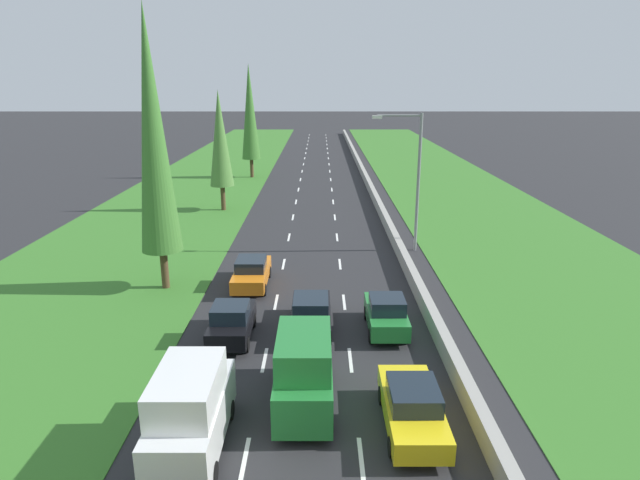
{
  "coord_description": "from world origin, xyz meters",
  "views": [
    {
      "loc": [
        0.51,
        1.33,
        10.9
      ],
      "look_at": [
        0.44,
        34.4,
        1.15
      ],
      "focal_mm": 30.28,
      "sensor_mm": 36.0,
      "label": 1
    }
  ],
  "objects_px": {
    "black_sedan_centre_lane": "(312,314)",
    "poplar_tree_second": "(154,133)",
    "green_van_centre_lane": "(305,370)",
    "white_van_left_lane": "(192,410)",
    "green_hatchback_right_lane": "(387,314)",
    "yellow_sedan_right_lane": "(413,407)",
    "black_hatchback_left_lane": "(233,322)",
    "orange_sedan_left_lane": "(253,272)",
    "poplar_tree_third": "(221,139)",
    "poplar_tree_fourth": "(251,112)",
    "street_light_mast": "(415,173)"
  },
  "relations": [
    {
      "from": "black_sedan_centre_lane",
      "to": "poplar_tree_third",
      "type": "xyz_separation_m",
      "value": [
        -8.08,
        23.84,
        5.37
      ]
    },
    {
      "from": "yellow_sedan_right_lane",
      "to": "green_hatchback_right_lane",
      "type": "bearing_deg",
      "value": 89.97
    },
    {
      "from": "black_hatchback_left_lane",
      "to": "poplar_tree_fourth",
      "type": "distance_m",
      "value": 42.38
    },
    {
      "from": "yellow_sedan_right_lane",
      "to": "street_light_mast",
      "type": "xyz_separation_m",
      "value": [
        3.05,
        19.43,
        4.42
      ]
    },
    {
      "from": "green_van_centre_lane",
      "to": "orange_sedan_left_lane",
      "type": "relative_size",
      "value": 1.09
    },
    {
      "from": "street_light_mast",
      "to": "orange_sedan_left_lane",
      "type": "bearing_deg",
      "value": -145.83
    },
    {
      "from": "black_hatchback_left_lane",
      "to": "black_sedan_centre_lane",
      "type": "relative_size",
      "value": 0.87
    },
    {
      "from": "black_sedan_centre_lane",
      "to": "yellow_sedan_right_lane",
      "type": "bearing_deg",
      "value": -65.0
    },
    {
      "from": "white_van_left_lane",
      "to": "green_hatchback_right_lane",
      "type": "distance_m",
      "value": 10.76
    },
    {
      "from": "poplar_tree_second",
      "to": "poplar_tree_fourth",
      "type": "bearing_deg",
      "value": 89.3
    },
    {
      "from": "white_van_left_lane",
      "to": "poplar_tree_second",
      "type": "height_order",
      "value": "poplar_tree_second"
    },
    {
      "from": "green_hatchback_right_lane",
      "to": "poplar_tree_second",
      "type": "bearing_deg",
      "value": 155.15
    },
    {
      "from": "orange_sedan_left_lane",
      "to": "yellow_sedan_right_lane",
      "type": "relative_size",
      "value": 1.0
    },
    {
      "from": "green_van_centre_lane",
      "to": "green_hatchback_right_lane",
      "type": "relative_size",
      "value": 1.26
    },
    {
      "from": "green_van_centre_lane",
      "to": "green_hatchback_right_lane",
      "type": "height_order",
      "value": "green_van_centre_lane"
    },
    {
      "from": "white_van_left_lane",
      "to": "poplar_tree_third",
      "type": "bearing_deg",
      "value": 98.13
    },
    {
      "from": "poplar_tree_second",
      "to": "poplar_tree_third",
      "type": "distance_m",
      "value": 18.75
    },
    {
      "from": "street_light_mast",
      "to": "black_hatchback_left_lane",
      "type": "bearing_deg",
      "value": -127.12
    },
    {
      "from": "yellow_sedan_right_lane",
      "to": "street_light_mast",
      "type": "height_order",
      "value": "street_light_mast"
    },
    {
      "from": "black_hatchback_left_lane",
      "to": "orange_sedan_left_lane",
      "type": "xyz_separation_m",
      "value": [
        0.09,
        6.41,
        -0.02
      ]
    },
    {
      "from": "green_van_centre_lane",
      "to": "poplar_tree_second",
      "type": "distance_m",
      "value": 15.4
    },
    {
      "from": "white_van_left_lane",
      "to": "yellow_sedan_right_lane",
      "type": "bearing_deg",
      "value": 8.7
    },
    {
      "from": "black_sedan_centre_lane",
      "to": "street_light_mast",
      "type": "height_order",
      "value": "street_light_mast"
    },
    {
      "from": "yellow_sedan_right_lane",
      "to": "street_light_mast",
      "type": "relative_size",
      "value": 0.5
    },
    {
      "from": "black_hatchback_left_lane",
      "to": "white_van_left_lane",
      "type": "bearing_deg",
      "value": -90.32
    },
    {
      "from": "orange_sedan_left_lane",
      "to": "street_light_mast",
      "type": "bearing_deg",
      "value": 34.17
    },
    {
      "from": "yellow_sedan_right_lane",
      "to": "orange_sedan_left_lane",
      "type": "bearing_deg",
      "value": 117.85
    },
    {
      "from": "white_van_left_lane",
      "to": "black_sedan_centre_lane",
      "type": "bearing_deg",
      "value": 67.31
    },
    {
      "from": "green_van_centre_lane",
      "to": "green_hatchback_right_lane",
      "type": "xyz_separation_m",
      "value": [
        3.53,
        5.91,
        -0.56
      ]
    },
    {
      "from": "orange_sedan_left_lane",
      "to": "poplar_tree_third",
      "type": "height_order",
      "value": "poplar_tree_third"
    },
    {
      "from": "poplar_tree_second",
      "to": "green_hatchback_right_lane",
      "type": "bearing_deg",
      "value": -24.85
    },
    {
      "from": "white_van_left_lane",
      "to": "black_hatchback_left_lane",
      "type": "bearing_deg",
      "value": 89.68
    },
    {
      "from": "black_sedan_centre_lane",
      "to": "green_hatchback_right_lane",
      "type": "distance_m",
      "value": 3.4
    },
    {
      "from": "black_sedan_centre_lane",
      "to": "poplar_tree_third",
      "type": "relative_size",
      "value": 0.44
    },
    {
      "from": "green_hatchback_right_lane",
      "to": "green_van_centre_lane",
      "type": "bearing_deg",
      "value": -120.82
    },
    {
      "from": "green_van_centre_lane",
      "to": "white_van_left_lane",
      "type": "bearing_deg",
      "value": -145.1
    },
    {
      "from": "orange_sedan_left_lane",
      "to": "poplar_tree_second",
      "type": "distance_m",
      "value": 8.92
    },
    {
      "from": "white_van_left_lane",
      "to": "black_sedan_centre_lane",
      "type": "xyz_separation_m",
      "value": [
        3.48,
        8.33,
        -0.59
      ]
    },
    {
      "from": "black_hatchback_left_lane",
      "to": "poplar_tree_third",
      "type": "bearing_deg",
      "value": 100.61
    },
    {
      "from": "poplar_tree_second",
      "to": "black_hatchback_left_lane",
      "type": "bearing_deg",
      "value": -53.1
    },
    {
      "from": "poplar_tree_fourth",
      "to": "black_hatchback_left_lane",
      "type": "bearing_deg",
      "value": -84.28
    },
    {
      "from": "white_van_left_lane",
      "to": "orange_sedan_left_lane",
      "type": "bearing_deg",
      "value": 89.47
    },
    {
      "from": "yellow_sedan_right_lane",
      "to": "poplar_tree_third",
      "type": "bearing_deg",
      "value": 110.23
    },
    {
      "from": "poplar_tree_fourth",
      "to": "street_light_mast",
      "type": "xyz_separation_m",
      "value": [
        14.06,
        -28.58,
        -2.27
      ]
    },
    {
      "from": "white_van_left_lane",
      "to": "street_light_mast",
      "type": "bearing_deg",
      "value": 64.14
    },
    {
      "from": "black_sedan_centre_lane",
      "to": "street_light_mast",
      "type": "xyz_separation_m",
      "value": [
        6.45,
        12.15,
        4.42
      ]
    },
    {
      "from": "yellow_sedan_right_lane",
      "to": "green_van_centre_lane",
      "type": "bearing_deg",
      "value": 159.97
    },
    {
      "from": "black_sedan_centre_lane",
      "to": "poplar_tree_second",
      "type": "bearing_deg",
      "value": 147.01
    },
    {
      "from": "yellow_sedan_right_lane",
      "to": "poplar_tree_fourth",
      "type": "distance_m",
      "value": 49.71
    },
    {
      "from": "orange_sedan_left_lane",
      "to": "black_sedan_centre_lane",
      "type": "relative_size",
      "value": 1.0
    }
  ]
}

